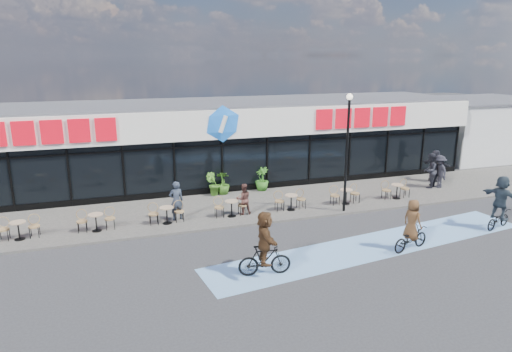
# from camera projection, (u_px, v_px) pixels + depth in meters

# --- Properties ---
(ground) EXTENTS (120.00, 120.00, 0.00)m
(ground) POSITION_uv_depth(u_px,v_px,m) (266.00, 244.00, 17.93)
(ground) COLOR #28282B
(ground) RESTS_ON ground
(sidewalk) EXTENTS (44.00, 5.00, 0.10)m
(sidewalk) POSITION_uv_depth(u_px,v_px,m) (235.00, 207.00, 22.05)
(sidewalk) COLOR #59554F
(sidewalk) RESTS_ON ground
(bike_lane) EXTENTS (14.17, 4.13, 0.01)m
(bike_lane) POSITION_uv_depth(u_px,v_px,m) (375.00, 245.00, 17.74)
(bike_lane) COLOR #6590BF
(bike_lane) RESTS_ON ground
(building) EXTENTS (30.60, 6.57, 4.75)m
(building) POSITION_uv_depth(u_px,v_px,m) (210.00, 141.00, 26.46)
(building) COLOR black
(building) RESTS_ON ground
(neighbour_building) EXTENTS (9.20, 7.20, 4.11)m
(neighbour_building) POSITION_uv_depth(u_px,v_px,m) (479.00, 127.00, 33.62)
(neighbour_building) COLOR beige
(neighbour_building) RESTS_ON ground
(lamp_post) EXTENTS (0.28, 0.28, 5.44)m
(lamp_post) POSITION_uv_depth(u_px,v_px,m) (347.00, 143.00, 20.59)
(lamp_post) COLOR black
(lamp_post) RESTS_ON sidewalk
(bistro_set_1) EXTENTS (1.54, 0.62, 0.90)m
(bistro_set_1) POSITION_uv_depth(u_px,v_px,m) (19.00, 228.00, 18.05)
(bistro_set_1) COLOR tan
(bistro_set_1) RESTS_ON sidewalk
(bistro_set_2) EXTENTS (1.54, 0.62, 0.90)m
(bistro_set_2) POSITION_uv_depth(u_px,v_px,m) (96.00, 220.00, 18.91)
(bistro_set_2) COLOR tan
(bistro_set_2) RESTS_ON sidewalk
(bistro_set_3) EXTENTS (1.54, 0.62, 0.90)m
(bistro_set_3) POSITION_uv_depth(u_px,v_px,m) (166.00, 213.00, 19.77)
(bistro_set_3) COLOR tan
(bistro_set_3) RESTS_ON sidewalk
(bistro_set_4) EXTENTS (1.54, 0.62, 0.90)m
(bistro_set_4) POSITION_uv_depth(u_px,v_px,m) (231.00, 206.00, 20.64)
(bistro_set_4) COLOR tan
(bistro_set_4) RESTS_ON sidewalk
(bistro_set_5) EXTENTS (1.54, 0.62, 0.90)m
(bistro_set_5) POSITION_uv_depth(u_px,v_px,m) (290.00, 200.00, 21.50)
(bistro_set_5) COLOR tan
(bistro_set_5) RESTS_ON sidewalk
(bistro_set_6) EXTENTS (1.54, 0.62, 0.90)m
(bistro_set_6) POSITION_uv_depth(u_px,v_px,m) (345.00, 195.00, 22.36)
(bistro_set_6) COLOR tan
(bistro_set_6) RESTS_ON sidewalk
(bistro_set_7) EXTENTS (1.54, 0.62, 0.90)m
(bistro_set_7) POSITION_uv_depth(u_px,v_px,m) (396.00, 189.00, 23.23)
(bistro_set_7) COLOR tan
(bistro_set_7) RESTS_ON sidewalk
(potted_plant_left) EXTENTS (0.78, 0.69, 1.21)m
(potted_plant_left) POSITION_uv_depth(u_px,v_px,m) (213.00, 184.00, 23.65)
(potted_plant_left) COLOR #36641C
(potted_plant_left) RESTS_ON sidewalk
(potted_plant_mid) EXTENTS (0.83, 0.83, 1.20)m
(potted_plant_mid) POSITION_uv_depth(u_px,v_px,m) (223.00, 183.00, 23.88)
(potted_plant_mid) COLOR #305A19
(potted_plant_mid) RESTS_ON sidewalk
(potted_plant_right) EXTENTS (0.97, 0.97, 1.26)m
(potted_plant_right) POSITION_uv_depth(u_px,v_px,m) (262.00, 179.00, 24.53)
(potted_plant_right) COLOR #2D671D
(potted_plant_right) RESTS_ON sidewalk
(patron_left) EXTENTS (0.68, 0.49, 1.75)m
(patron_left) POSITION_uv_depth(u_px,v_px,m) (176.00, 201.00, 20.07)
(patron_left) COLOR #28303F
(patron_left) RESTS_ON sidewalk
(patron_right) EXTENTS (0.72, 0.57, 1.45)m
(patron_right) POSITION_uv_depth(u_px,v_px,m) (244.00, 199.00, 20.80)
(patron_right) COLOR #4E2E28
(patron_right) RESTS_ON sidewalk
(pedestrian_a) EXTENTS (0.80, 1.24, 1.81)m
(pedestrian_a) POSITION_uv_depth(u_px,v_px,m) (439.00, 171.00, 25.00)
(pedestrian_a) COLOR black
(pedestrian_a) RESTS_ON sidewalk
(pedestrian_b) EXTENTS (1.11, 1.79, 1.84)m
(pedestrian_b) POSITION_uv_depth(u_px,v_px,m) (435.00, 166.00, 26.27)
(pedestrian_b) COLOR black
(pedestrian_b) RESTS_ON sidewalk
(pedestrian_c) EXTENTS (1.18, 1.14, 1.92)m
(pedestrian_c) POSITION_uv_depth(u_px,v_px,m) (430.00, 170.00, 24.98)
(pedestrian_c) COLOR black
(pedestrian_c) RESTS_ON sidewalk
(cyclist_a) EXTENTS (1.87, 1.07, 2.00)m
(cyclist_a) POSITION_uv_depth(u_px,v_px,m) (411.00, 232.00, 17.15)
(cyclist_a) COLOR black
(cyclist_a) RESTS_ON ground
(cyclist_b) EXTENTS (1.70, 1.83, 2.33)m
(cyclist_b) POSITION_uv_depth(u_px,v_px,m) (500.00, 204.00, 19.21)
(cyclist_b) COLOR black
(cyclist_b) RESTS_ON ground
(cyclist_c) EXTENTS (1.85, 1.74, 2.26)m
(cyclist_c) POSITION_uv_depth(u_px,v_px,m) (265.00, 246.00, 15.11)
(cyclist_c) COLOR black
(cyclist_c) RESTS_ON ground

